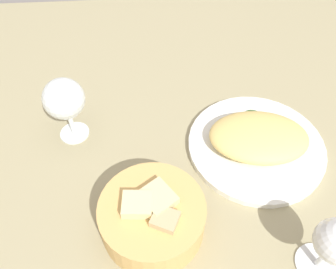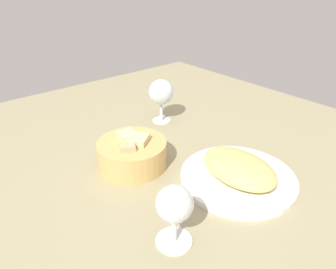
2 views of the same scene
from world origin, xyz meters
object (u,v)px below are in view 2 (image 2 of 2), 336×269
object	(u,v)px
bread_basket	(132,153)
wine_glass_far	(174,207)
wine_glass_near	(161,93)
plate	(238,178)

from	to	relation	value
bread_basket	wine_glass_far	world-z (taller)	wine_glass_far
bread_basket	wine_glass_near	bearing A→B (deg)	-54.86
plate	wine_glass_near	bearing A→B (deg)	-10.26
wine_glass_near	wine_glass_far	bearing A→B (deg)	143.46
wine_glass_far	wine_glass_near	bearing A→B (deg)	-36.54
wine_glass_near	plate	bearing A→B (deg)	169.74
plate	bread_basket	size ratio (longest dim) A/B	1.57
bread_basket	wine_glass_near	distance (cm)	27.25
plate	wine_glass_far	xyz separation A→B (cm)	(-4.17, 23.52, 7.39)
bread_basket	wine_glass_far	xyz separation A→B (cm)	(-25.35, 8.38, 4.50)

